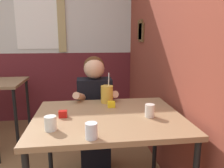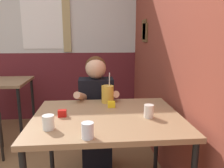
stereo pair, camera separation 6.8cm
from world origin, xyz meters
name	(u,v)px [view 1 (the left image)]	position (x,y,z in m)	size (l,w,h in m)	color
brick_wall_right	(156,37)	(1.30, 1.20, 1.35)	(0.08, 4.39, 2.70)	brown
back_wall	(50,37)	(-0.01, 2.42, 1.36)	(5.54, 0.09, 2.70)	silver
main_table	(108,124)	(0.67, 0.35, 0.71)	(1.09, 0.86, 0.78)	#93704C
background_table	(0,90)	(-0.61, 1.80, 0.66)	(0.60, 0.69, 0.78)	#93704C
person_seated	(95,111)	(0.60, 0.93, 0.61)	(0.42, 0.40, 1.17)	black
cocktail_pitcher	(107,94)	(0.69, 0.68, 0.85)	(0.11, 0.11, 0.27)	gold
glass_near_pitcher	(91,131)	(0.53, -0.01, 0.82)	(0.07, 0.07, 0.09)	silver
glass_center	(51,123)	(0.28, 0.13, 0.82)	(0.07, 0.07, 0.09)	silver
glass_far_side	(150,111)	(0.97, 0.28, 0.82)	(0.07, 0.07, 0.09)	silver
condiment_ketchup	(63,114)	(0.34, 0.35, 0.80)	(0.06, 0.04, 0.05)	#B7140F
condiment_mustard	(111,104)	(0.72, 0.54, 0.80)	(0.06, 0.04, 0.05)	yellow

